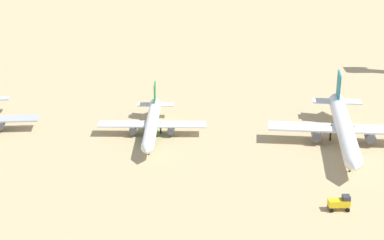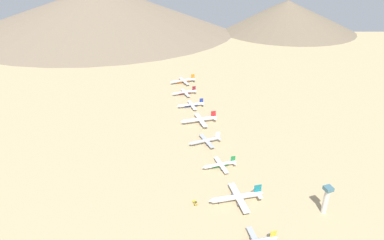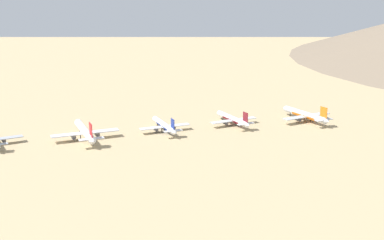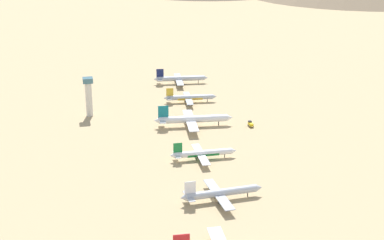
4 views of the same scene
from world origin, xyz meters
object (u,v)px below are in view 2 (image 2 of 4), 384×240
at_px(parked_jet_0, 183,81).
at_px(parked_jet_2, 191,105).
at_px(parked_jet_1, 185,92).
at_px(service_truck, 195,202).
at_px(control_tower, 326,198).
at_px(parked_jet_3, 200,119).
at_px(parked_jet_4, 206,140).
at_px(parked_jet_5, 220,165).
at_px(parked_jet_6, 237,197).

relative_size(parked_jet_0, parked_jet_2, 1.14).
bearing_deg(parked_jet_1, service_truck, 74.24).
xyz_separation_m(parked_jet_1, control_tower, (-33.72, 309.99, 11.79)).
relative_size(parked_jet_0, parked_jet_3, 0.93).
distance_m(parked_jet_3, control_tower, 210.76).
distance_m(parked_jet_4, parked_jet_5, 53.90).
height_order(parked_jet_1, parked_jet_5, parked_jet_1).
distance_m(parked_jet_3, service_truck, 169.08).
relative_size(parked_jet_4, service_truck, 8.47).
bearing_deg(parked_jet_0, parked_jet_1, 74.75).
bearing_deg(parked_jet_0, control_tower, 93.02).
relative_size(parked_jet_4, parked_jet_5, 1.09).
bearing_deg(control_tower, parked_jet_0, -86.98).
distance_m(parked_jet_0, parked_jet_2, 106.17).
bearing_deg(parked_jet_2, control_tower, 98.69).
xyz_separation_m(parked_jet_5, service_truck, (46.24, 48.05, -1.87)).
xyz_separation_m(parked_jet_3, service_truck, (62.29, 157.16, -3.18)).
height_order(parked_jet_0, control_tower, control_tower).
bearing_deg(control_tower, parked_jet_1, -83.79).
height_order(parked_jet_3, parked_jet_6, parked_jet_6).
distance_m(parked_jet_1, parked_jet_5, 215.32).
relative_size(parked_jet_6, service_truck, 10.43).
height_order(parked_jet_1, parked_jet_6, parked_jet_6).
bearing_deg(parked_jet_5, control_tower, 122.45).
distance_m(parked_jet_5, parked_jet_6, 57.63).
height_order(service_truck, control_tower, control_tower).
xyz_separation_m(parked_jet_1, parked_jet_6, (34.42, 270.75, 1.07)).
distance_m(service_truck, control_tower, 118.78).
relative_size(parked_jet_2, parked_jet_4, 0.98).
height_order(parked_jet_4, control_tower, control_tower).
bearing_deg(service_truck, parked_jet_5, -133.90).
distance_m(parked_jet_4, control_tower, 161.33).
bearing_deg(parked_jet_4, parked_jet_2, -99.41).
xyz_separation_m(parked_jet_4, parked_jet_5, (3.68, 53.77, -0.41)).
distance_m(parked_jet_0, parked_jet_1, 55.26).
xyz_separation_m(parked_jet_0, parked_jet_3, (26.09, 157.75, 0.41)).
relative_size(parked_jet_3, parked_jet_4, 1.21).
bearing_deg(control_tower, parked_jet_2, -81.31).
height_order(parked_jet_3, parked_jet_5, parked_jet_3).
xyz_separation_m(parked_jet_2, control_tower, (-39.60, 259.11, 11.84)).
bearing_deg(parked_jet_0, parked_jet_5, 81.02).
bearing_deg(control_tower, service_truck, -24.23).
distance_m(parked_jet_1, service_truck, 271.83).
distance_m(parked_jet_3, parked_jet_6, 167.88).
distance_m(parked_jet_2, service_truck, 221.42).
xyz_separation_m(parked_jet_0, control_tower, (-19.18, 363.31, 11.23)).
bearing_deg(parked_jet_2, parked_jet_4, 80.59).
bearing_deg(parked_jet_4, parked_jet_6, 84.60).
relative_size(parked_jet_6, control_tower, 1.92).
xyz_separation_m(parked_jet_1, service_truck, (73.85, 261.59, -2.21)).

